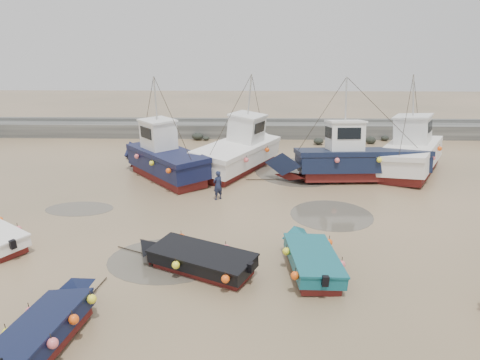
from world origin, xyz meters
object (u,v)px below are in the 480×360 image
(dinghy_1, at_px, (51,322))
(cabin_boat_0, at_px, (163,156))
(cabin_boat_1, at_px, (240,150))
(dinghy_2, at_px, (310,256))
(dinghy_4, at_px, (194,256))
(cabin_boat_3, at_px, (413,152))
(person, at_px, (218,199))
(cabin_boat_2, at_px, (352,159))

(dinghy_1, distance_m, cabin_boat_0, 16.60)
(cabin_boat_0, bearing_deg, cabin_boat_1, -13.48)
(dinghy_1, bearing_deg, dinghy_2, 37.51)
(dinghy_4, bearing_deg, dinghy_1, 168.15)
(dinghy_1, height_order, cabin_boat_0, cabin_boat_0)
(cabin_boat_3, xyz_separation_m, person, (-12.37, -5.95, -1.33))
(cabin_boat_1, xyz_separation_m, cabin_boat_3, (11.32, -0.40, 0.02))
(cabin_boat_1, relative_size, cabin_boat_2, 0.93)
(cabin_boat_3, bearing_deg, cabin_boat_1, -153.79)
(cabin_boat_0, height_order, person, cabin_boat_0)
(dinghy_1, xyz_separation_m, cabin_boat_0, (0.20, 16.58, 0.80))
(dinghy_1, bearing_deg, person, 80.50)
(dinghy_1, height_order, cabin_boat_3, cabin_boat_3)
(dinghy_4, height_order, cabin_boat_1, cabin_boat_1)
(dinghy_1, xyz_separation_m, dinghy_2, (8.00, 4.51, -0.00))
(person, bearing_deg, cabin_boat_3, 164.92)
(cabin_boat_0, xyz_separation_m, cabin_boat_1, (4.80, 2.20, -0.04))
(cabin_boat_0, height_order, cabin_boat_3, same)
(dinghy_2, relative_size, cabin_boat_3, 0.61)
(dinghy_2, xyz_separation_m, cabin_boat_3, (8.32, 13.87, 0.78))
(cabin_boat_0, distance_m, cabin_boat_1, 5.28)
(cabin_boat_3, height_order, person, cabin_boat_3)
(cabin_boat_3, bearing_deg, dinghy_2, -92.72)
(person, bearing_deg, cabin_boat_0, -88.65)
(cabin_boat_0, bearing_deg, dinghy_2, -95.28)
(dinghy_1, relative_size, person, 3.60)
(cabin_boat_1, distance_m, cabin_boat_3, 11.32)
(cabin_boat_0, xyz_separation_m, person, (3.74, -4.14, -1.35))
(person, bearing_deg, cabin_boat_1, -140.23)
(dinghy_4, bearing_deg, cabin_boat_0, 43.52)
(dinghy_1, relative_size, dinghy_2, 0.97)
(person, bearing_deg, dinghy_1, 31.67)
(dinghy_2, relative_size, dinghy_4, 1.00)
(cabin_boat_0, distance_m, cabin_boat_2, 11.71)
(dinghy_1, bearing_deg, cabin_boat_3, 56.49)
(cabin_boat_3, bearing_deg, dinghy_4, -103.95)
(cabin_boat_0, relative_size, cabin_boat_3, 0.85)
(dinghy_2, bearing_deg, dinghy_4, 176.70)
(cabin_boat_1, bearing_deg, dinghy_1, -78.41)
(dinghy_2, distance_m, person, 8.92)
(dinghy_2, height_order, cabin_boat_0, cabin_boat_0)
(dinghy_1, bearing_deg, cabin_boat_1, 83.17)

